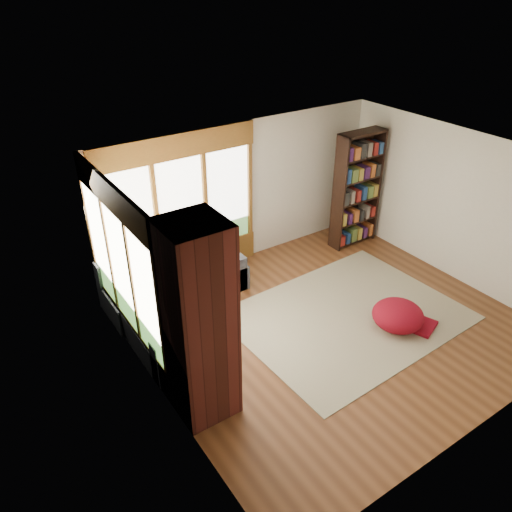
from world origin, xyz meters
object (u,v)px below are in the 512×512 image
brick_chimney (199,324)px  dog_tan (184,267)px  pouf (398,315)px  area_rug (348,316)px  dog_brindle (185,296)px  sectional_sofa (166,297)px  bookshelf (357,190)px

brick_chimney → dog_tan: bearing=68.6°
pouf → dog_tan: (-2.46, 2.21, 0.57)m
area_rug → dog_brindle: dog_brindle is taller
dog_brindle → sectional_sofa: bearing=-33.1°
dog_tan → dog_brindle: size_ratio=1.21×
dog_tan → dog_brindle: (-0.31, -0.63, -0.05)m
sectional_sofa → pouf: sectional_sofa is taller
brick_chimney → sectional_sofa: size_ratio=1.18×
sectional_sofa → bookshelf: 4.18m
brick_chimney → sectional_sofa: (0.45, 2.05, -1.00)m
area_rug → bookshelf: bearing=45.4°
area_rug → dog_tan: 2.69m
sectional_sofa → area_rug: sectional_sofa is taller
brick_chimney → sectional_sofa: brick_chimney is taller
area_rug → pouf: pouf is taller
bookshelf → pouf: (-1.31, -2.39, -0.90)m
bookshelf → dog_tan: bearing=-177.2°
sectional_sofa → dog_tan: (0.32, -0.10, 0.49)m
bookshelf → pouf: size_ratio=2.88×
area_rug → bookshelf: size_ratio=1.54×
area_rug → pouf: bearing=-54.1°
area_rug → bookshelf: (1.76, 1.78, 1.12)m
area_rug → dog_brindle: size_ratio=4.15×
brick_chimney → pouf: 3.41m
sectional_sofa → pouf: 3.61m
dog_tan → bookshelf: bearing=-11.3°
brick_chimney → area_rug: size_ratio=0.75×
brick_chimney → area_rug: bearing=7.2°
brick_chimney → area_rug: (2.78, 0.35, -1.29)m
brick_chimney → dog_tan: 2.15m
area_rug → dog_brindle: 2.63m
area_rug → dog_tan: (-2.02, 1.59, 0.79)m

